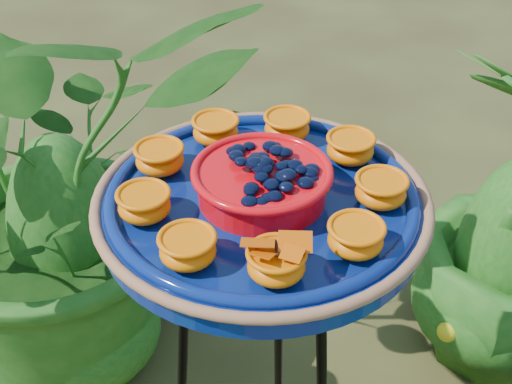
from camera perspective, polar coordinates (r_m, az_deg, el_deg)
tripod_stand at (r=1.23m, az=0.38°, el=-15.00°), size 0.39×0.39×0.87m
feeder_dish at (r=0.96m, az=0.47°, el=-0.55°), size 0.54×0.54×0.10m
shrub_back_left at (r=1.73m, az=-15.51°, el=0.41°), size 1.16×1.10×1.02m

